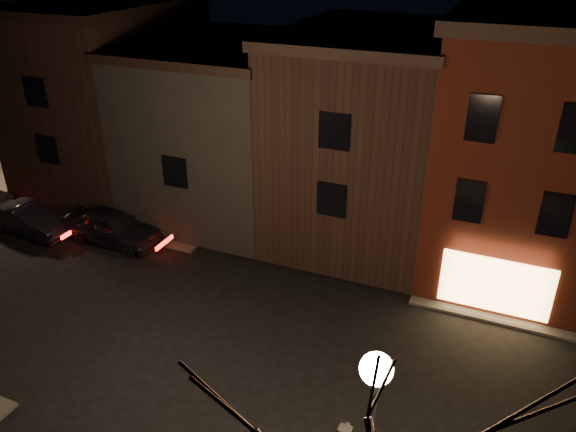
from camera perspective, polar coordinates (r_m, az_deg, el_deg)
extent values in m
plane|color=black|center=(20.36, -5.23, -13.30)|extent=(120.00, 120.00, 0.00)
cube|color=#2D2B28|center=(45.42, -16.01, 9.20)|extent=(30.00, 30.00, 0.12)
cube|color=#4B170D|center=(24.37, 22.49, 5.69)|extent=(6.00, 8.00, 10.00)
cube|color=black|center=(23.19, 24.86, 17.83)|extent=(6.50, 8.50, 0.50)
cube|color=#FAC370|center=(22.29, 20.32, -6.62)|extent=(4.00, 0.12, 2.20)
cube|color=black|center=(26.23, 8.16, 7.77)|extent=(7.00, 10.00, 9.00)
cube|color=black|center=(25.10, 8.89, 17.94)|extent=(7.30, 10.30, 0.40)
cube|color=black|center=(28.98, -5.97, 8.71)|extent=(7.50, 10.00, 8.00)
cube|color=black|center=(27.96, -6.40, 16.91)|extent=(7.80, 10.30, 0.40)
cube|color=black|center=(32.78, -17.46, 11.16)|extent=(7.00, 10.00, 9.50)
cube|color=black|center=(31.90, -18.74, 19.71)|extent=(7.30, 10.30, 0.40)
sphere|color=#FFD18C|center=(10.27, 8.97, -15.10)|extent=(0.60, 0.60, 0.60)
imported|color=black|center=(27.42, -17.42, -1.05)|extent=(4.84, 2.06, 1.63)
imported|color=black|center=(29.73, -24.81, -0.35)|extent=(4.53, 1.88, 1.46)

